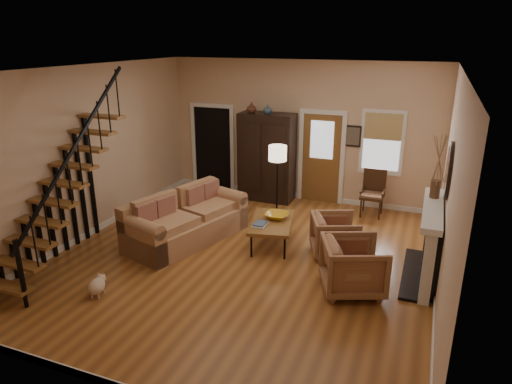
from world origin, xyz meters
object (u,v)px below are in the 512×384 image
(floor_lamp, at_px, (277,184))
(armoire, at_px, (267,157))
(side_chair, at_px, (372,194))
(armchair_right, at_px, (335,235))
(coffee_table, at_px, (271,233))
(sofa, at_px, (187,218))
(armchair_left, at_px, (353,266))

(floor_lamp, bearing_deg, armoire, 119.06)
(armoire, xyz_separation_m, side_chair, (2.55, -0.20, -0.54))
(armchair_right, relative_size, side_chair, 0.80)
(coffee_table, height_order, floor_lamp, floor_lamp)
(sofa, height_order, floor_lamp, floor_lamp)
(coffee_table, height_order, armchair_left, armchair_left)
(armchair_left, xyz_separation_m, floor_lamp, (-2.04, 2.29, 0.40))
(armoire, bearing_deg, armchair_left, -52.34)
(coffee_table, distance_m, armchair_left, 2.07)
(armchair_left, bearing_deg, floor_lamp, 19.46)
(coffee_table, relative_size, floor_lamp, 0.78)
(armchair_right, xyz_separation_m, floor_lamp, (-1.50, 1.14, 0.46))
(sofa, distance_m, floor_lamp, 2.08)
(armoire, height_order, sofa, armoire)
(armchair_right, distance_m, side_chair, 2.20)
(armchair_left, relative_size, floor_lamp, 0.56)
(armoire, relative_size, side_chair, 2.06)
(sofa, xyz_separation_m, armchair_left, (3.33, -0.70, -0.03))
(armoire, height_order, armchair_right, armoire)
(armoire, distance_m, floor_lamp, 1.43)
(armchair_right, bearing_deg, sofa, 76.95)
(armoire, relative_size, sofa, 0.86)
(armchair_left, xyz_separation_m, side_chair, (-0.17, 3.33, 0.08))
(armoire, xyz_separation_m, sofa, (-0.61, -2.82, -0.59))
(armoire, distance_m, coffee_table, 2.74)
(coffee_table, distance_m, side_chair, 2.73)
(sofa, bearing_deg, armchair_right, 26.04)
(armchair_right, xyz_separation_m, side_chair, (0.36, 2.17, 0.14))
(armchair_left, distance_m, side_chair, 3.33)
(armchair_right, bearing_deg, floor_lamp, 30.66)
(armchair_left, height_order, floor_lamp, floor_lamp)
(armoire, bearing_deg, floor_lamp, -60.94)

